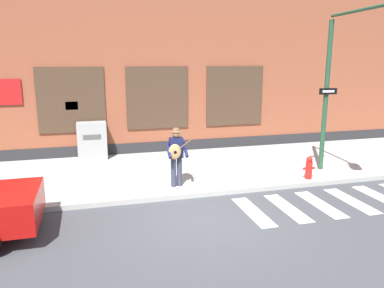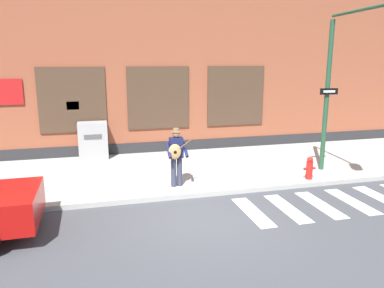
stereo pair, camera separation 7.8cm
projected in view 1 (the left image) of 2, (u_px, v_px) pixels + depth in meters
name	position (u px, v px, depth m)	size (l,w,h in m)	color
ground_plane	(204.00, 218.00, 9.00)	(160.00, 160.00, 0.00)	#424449
sidewalk	(171.00, 171.00, 12.59)	(28.00, 4.97, 0.14)	#ADAAA3
building_backdrop	(149.00, 56.00, 15.97)	(28.00, 4.06, 7.76)	brown
crosswalk	(336.00, 202.00, 9.97)	(5.20, 1.90, 0.01)	silver
busker	(176.00, 154.00, 10.62)	(0.70, 0.51, 1.70)	#33384C
traffic_light	(352.00, 63.00, 10.60)	(0.70, 3.29, 4.98)	#234C33
utility_box	(92.00, 141.00, 13.71)	(1.04, 0.65, 1.36)	#9E9E9E
fire_hydrant	(309.00, 168.00, 11.46)	(0.38, 0.20, 0.70)	red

